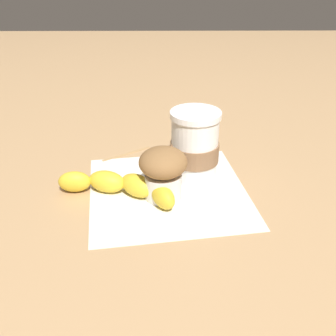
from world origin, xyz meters
The scene contains 6 objects.
ground_plane centered at (0.00, 0.00, 0.00)m, with size 3.00×3.00×0.00m, color tan.
paper_napkin centered at (0.00, 0.00, 0.00)m, with size 0.27×0.27×0.00m, color white.
coffee_cup centered at (-0.05, 0.05, 0.06)m, with size 0.09×0.09×0.12m.
muffin centered at (0.02, -0.01, 0.05)m, with size 0.08×0.08×0.09m.
banana centered at (0.01, -0.08, 0.02)m, with size 0.11×0.21×0.04m.
wooden_stirrer centered at (-0.14, -0.08, 0.00)m, with size 0.11×0.01×0.00m, color tan.
Camera 1 is at (0.57, -0.01, 0.37)m, focal length 42.00 mm.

